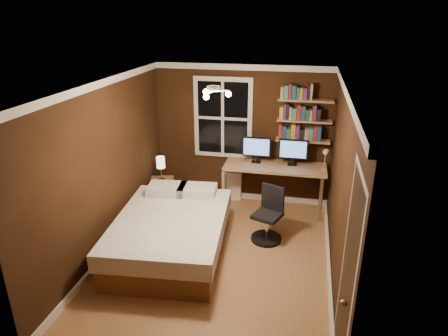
% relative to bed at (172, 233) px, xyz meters
% --- Properties ---
extents(floor, '(4.20, 4.20, 0.00)m').
position_rel_bed_xyz_m(floor, '(0.69, -0.05, -0.31)').
color(floor, brown).
rests_on(floor, ground).
extents(wall_back, '(3.20, 0.04, 2.50)m').
position_rel_bed_xyz_m(wall_back, '(0.69, 2.05, 0.94)').
color(wall_back, black).
rests_on(wall_back, ground).
extents(wall_left, '(0.04, 4.20, 2.50)m').
position_rel_bed_xyz_m(wall_left, '(-0.91, -0.05, 0.94)').
color(wall_left, black).
rests_on(wall_left, ground).
extents(wall_right, '(0.04, 4.20, 2.50)m').
position_rel_bed_xyz_m(wall_right, '(2.29, -0.05, 0.94)').
color(wall_right, black).
rests_on(wall_right, ground).
extents(ceiling, '(3.20, 4.20, 0.02)m').
position_rel_bed_xyz_m(ceiling, '(0.69, -0.05, 2.19)').
color(ceiling, white).
rests_on(ceiling, wall_back).
extents(window, '(1.06, 0.06, 1.46)m').
position_rel_bed_xyz_m(window, '(0.34, 2.02, 1.24)').
color(window, silver).
rests_on(window, wall_back).
extents(door, '(0.03, 0.82, 2.05)m').
position_rel_bed_xyz_m(door, '(2.28, -1.60, 0.72)').
color(door, black).
rests_on(door, ground).
extents(door_knob, '(0.06, 0.06, 0.06)m').
position_rel_bed_xyz_m(door_knob, '(2.24, -1.90, 0.69)').
color(door_knob, '#B68C3F').
rests_on(door_knob, door).
extents(ceiling_fixture, '(0.44, 0.44, 0.18)m').
position_rel_bed_xyz_m(ceiling_fixture, '(0.69, -0.15, 2.09)').
color(ceiling_fixture, beige).
rests_on(ceiling_fixture, ceiling).
extents(bookshelf_lower, '(0.92, 0.22, 0.03)m').
position_rel_bed_xyz_m(bookshelf_lower, '(1.77, 1.93, 0.94)').
color(bookshelf_lower, '#AB7C53').
rests_on(bookshelf_lower, wall_back).
extents(books_row_lower, '(0.60, 0.16, 0.23)m').
position_rel_bed_xyz_m(books_row_lower, '(1.77, 1.93, 1.07)').
color(books_row_lower, maroon).
rests_on(books_row_lower, bookshelf_lower).
extents(bookshelf_middle, '(0.92, 0.22, 0.03)m').
position_rel_bed_xyz_m(bookshelf_middle, '(1.77, 1.93, 1.29)').
color(bookshelf_middle, '#AB7C53').
rests_on(bookshelf_middle, wall_back).
extents(books_row_middle, '(0.66, 0.16, 0.23)m').
position_rel_bed_xyz_m(books_row_middle, '(1.77, 1.93, 1.42)').
color(books_row_middle, navy).
rests_on(books_row_middle, bookshelf_middle).
extents(bookshelf_upper, '(0.92, 0.22, 0.03)m').
position_rel_bed_xyz_m(bookshelf_upper, '(1.77, 1.93, 1.64)').
color(bookshelf_upper, '#AB7C53').
rests_on(bookshelf_upper, wall_back).
extents(books_row_upper, '(0.54, 0.16, 0.23)m').
position_rel_bed_xyz_m(books_row_upper, '(1.77, 1.93, 1.77)').
color(books_row_upper, '#275B38').
rests_on(books_row_upper, bookshelf_upper).
extents(bed, '(1.72, 2.26, 0.72)m').
position_rel_bed_xyz_m(bed, '(0.00, 0.00, 0.00)').
color(bed, brown).
rests_on(bed, ground).
extents(nightstand, '(0.50, 0.50, 0.51)m').
position_rel_bed_xyz_m(nightstand, '(-0.66, 1.41, -0.05)').
color(nightstand, brown).
rests_on(nightstand, ground).
extents(bedside_lamp, '(0.15, 0.15, 0.44)m').
position_rel_bed_xyz_m(bedside_lamp, '(-0.66, 1.41, 0.42)').
color(bedside_lamp, white).
rests_on(bedside_lamp, nightstand).
extents(radiator, '(0.36, 0.13, 0.54)m').
position_rel_bed_xyz_m(radiator, '(0.52, 1.95, -0.04)').
color(radiator, silver).
rests_on(radiator, ground).
extents(desk, '(1.76, 0.66, 0.84)m').
position_rel_bed_xyz_m(desk, '(1.33, 1.70, 0.47)').
color(desk, '#AB7C53').
rests_on(desk, ground).
extents(monitor_left, '(0.50, 0.12, 0.46)m').
position_rel_bed_xyz_m(monitor_left, '(0.99, 1.79, 0.76)').
color(monitor_left, black).
rests_on(monitor_left, desk).
extents(monitor_right, '(0.50, 0.12, 0.46)m').
position_rel_bed_xyz_m(monitor_right, '(1.62, 1.79, 0.76)').
color(monitor_right, black).
rests_on(monitor_right, desk).
extents(desk_lamp, '(0.14, 0.32, 0.44)m').
position_rel_bed_xyz_m(desk_lamp, '(2.16, 1.58, 0.75)').
color(desk_lamp, silver).
rests_on(desk_lamp, desk).
extents(office_chair, '(0.50, 0.50, 0.87)m').
position_rel_bed_xyz_m(office_chair, '(1.35, 0.64, 0.01)').
color(office_chair, black).
rests_on(office_chair, ground).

